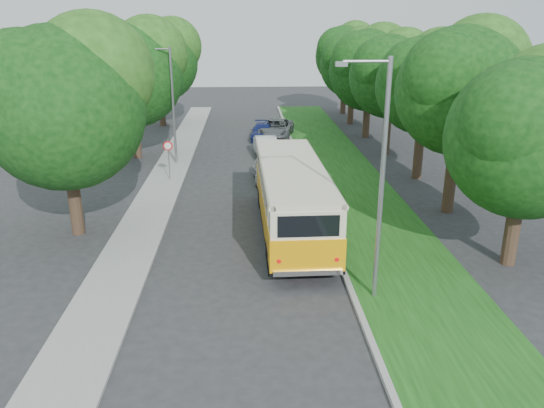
{
  "coord_description": "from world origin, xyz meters",
  "views": [
    {
      "loc": [
        0.03,
        -18.34,
        8.95
      ],
      "look_at": [
        1.1,
        3.24,
        1.5
      ],
      "focal_mm": 35.0,
      "sensor_mm": 36.0,
      "label": 1
    }
  ],
  "objects_px": {
    "lamppost_far": "(171,102)",
    "car_blue": "(263,132)",
    "car_silver": "(266,170)",
    "car_grey": "(276,129)",
    "lamppost_near": "(380,176)",
    "vintage_bus": "(292,199)",
    "car_white": "(266,147)"
  },
  "relations": [
    {
      "from": "vintage_bus",
      "to": "car_white",
      "type": "distance_m",
      "value": 14.27
    },
    {
      "from": "lamppost_far",
      "to": "car_white",
      "type": "relative_size",
      "value": 1.8
    },
    {
      "from": "lamppost_far",
      "to": "car_blue",
      "type": "relative_size",
      "value": 1.74
    },
    {
      "from": "vintage_bus",
      "to": "car_white",
      "type": "relative_size",
      "value": 2.58
    },
    {
      "from": "lamppost_far",
      "to": "lamppost_near",
      "type": "bearing_deg",
      "value": -64.29
    },
    {
      "from": "lamppost_near",
      "to": "car_silver",
      "type": "height_order",
      "value": "lamppost_near"
    },
    {
      "from": "vintage_bus",
      "to": "car_grey",
      "type": "height_order",
      "value": "vintage_bus"
    },
    {
      "from": "car_silver",
      "to": "car_grey",
      "type": "bearing_deg",
      "value": 82.02
    },
    {
      "from": "car_white",
      "to": "car_grey",
      "type": "relative_size",
      "value": 0.77
    },
    {
      "from": "lamppost_far",
      "to": "car_white",
      "type": "height_order",
      "value": "lamppost_far"
    },
    {
      "from": "lamppost_near",
      "to": "car_blue",
      "type": "xyz_separation_m",
      "value": [
        -2.84,
        26.13,
        -3.74
      ]
    },
    {
      "from": "lamppost_near",
      "to": "car_silver",
      "type": "bearing_deg",
      "value": 101.85
    },
    {
      "from": "lamppost_near",
      "to": "car_blue",
      "type": "relative_size",
      "value": 1.86
    },
    {
      "from": "car_silver",
      "to": "car_blue",
      "type": "height_order",
      "value": "car_blue"
    },
    {
      "from": "car_white",
      "to": "car_grey",
      "type": "distance_m",
      "value": 6.38
    },
    {
      "from": "car_silver",
      "to": "car_white",
      "type": "distance_m",
      "value": 5.91
    },
    {
      "from": "lamppost_far",
      "to": "car_silver",
      "type": "relative_size",
      "value": 2.05
    },
    {
      "from": "lamppost_far",
      "to": "vintage_bus",
      "type": "bearing_deg",
      "value": -61.66
    },
    {
      "from": "car_silver",
      "to": "car_grey",
      "type": "distance_m",
      "value": 12.27
    },
    {
      "from": "vintage_bus",
      "to": "car_silver",
      "type": "xyz_separation_m",
      "value": [
        -0.82,
        8.33,
        -0.97
      ]
    },
    {
      "from": "car_silver",
      "to": "car_grey",
      "type": "relative_size",
      "value": 0.68
    },
    {
      "from": "lamppost_near",
      "to": "car_grey",
      "type": "distance_m",
      "value": 26.9
    },
    {
      "from": "car_white",
      "to": "car_blue",
      "type": "xyz_separation_m",
      "value": [
        -0.06,
        5.83,
        -0.06
      ]
    },
    {
      "from": "car_blue",
      "to": "car_silver",
      "type": "bearing_deg",
      "value": -86.55
    },
    {
      "from": "vintage_bus",
      "to": "car_blue",
      "type": "bearing_deg",
      "value": 90.73
    },
    {
      "from": "vintage_bus",
      "to": "car_blue",
      "type": "distance_m",
      "value": 20.09
    },
    {
      "from": "lamppost_far",
      "to": "car_blue",
      "type": "distance_m",
      "value": 10.35
    },
    {
      "from": "vintage_bus",
      "to": "car_grey",
      "type": "relative_size",
      "value": 2.0
    },
    {
      "from": "lamppost_far",
      "to": "car_grey",
      "type": "xyz_separation_m",
      "value": [
        7.16,
        8.1,
        -3.37
      ]
    },
    {
      "from": "vintage_bus",
      "to": "car_white",
      "type": "xyz_separation_m",
      "value": [
        -0.58,
        14.23,
        -0.91
      ]
    },
    {
      "from": "car_white",
      "to": "car_blue",
      "type": "bearing_deg",
      "value": 85.68
    },
    {
      "from": "lamppost_far",
      "to": "car_blue",
      "type": "height_order",
      "value": "lamppost_far"
    }
  ]
}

